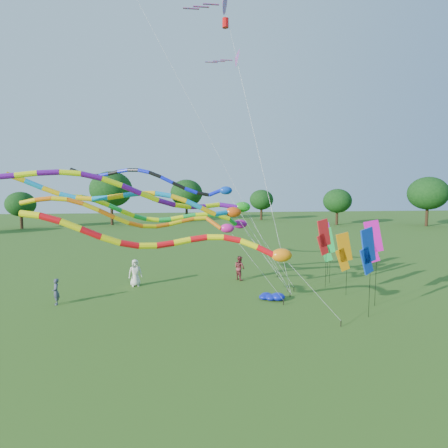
{
  "coord_description": "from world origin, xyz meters",
  "views": [
    {
      "loc": [
        -4.17,
        -17.59,
        6.89
      ],
      "look_at": [
        -1.78,
        2.74,
        4.8
      ],
      "focal_mm": 30.0,
      "sensor_mm": 36.0,
      "label": 1
    }
  ],
  "objects": [
    {
      "name": "banner_pole_blue_a",
      "position": [
        5.4,
        0.41,
        3.54
      ],
      "size": [
        1.11,
        0.49,
        4.8
      ],
      "rotation": [
        0.0,
        0.0,
        0.37
      ],
      "color": "black",
      "rests_on": "ground"
    },
    {
      "name": "tube_kite_red",
      "position": [
        -3.52,
        -0.7,
        4.3
      ],
      "size": [
        14.1,
        1.52,
        6.43
      ],
      "rotation": [
        0.0,
        0.0,
        0.02
      ],
      "color": "black",
      "rests_on": "ground"
    },
    {
      "name": "tube_kite_cyan",
      "position": [
        -5.5,
        3.48,
        6.03
      ],
      "size": [
        15.36,
        1.58,
        8.1
      ],
      "rotation": [
        0.0,
        0.0,
        0.12
      ],
      "color": "black",
      "rests_on": "ground"
    },
    {
      "name": "blue_nylon_heap",
      "position": [
        1.27,
        4.09,
        0.22
      ],
      "size": [
        1.49,
        1.53,
        0.5
      ],
      "color": "#0C19A6",
      "rests_on": "ground"
    },
    {
      "name": "person_b",
      "position": [
        -11.4,
        4.61,
        0.77
      ],
      "size": [
        0.55,
        0.66,
        1.54
      ],
      "primitive_type": "imported",
      "rotation": [
        0.0,
        0.0,
        -1.18
      ],
      "color": "#3D4056",
      "rests_on": "ground"
    },
    {
      "name": "banner_pole_green",
      "position": [
        6.14,
        7.57,
        2.75
      ],
      "size": [
        1.14,
        0.38,
        4.0
      ],
      "rotation": [
        0.0,
        0.0,
        -0.27
      ],
      "color": "black",
      "rests_on": "ground"
    },
    {
      "name": "banner_pole_violet",
      "position": [
        6.96,
        9.96,
        2.85
      ],
      "size": [
        1.15,
        0.32,
        4.11
      ],
      "rotation": [
        0.0,
        0.0,
        -0.21
      ],
      "color": "black",
      "rests_on": "ground"
    },
    {
      "name": "tube_kite_green",
      "position": [
        -3.78,
        7.23,
        4.86
      ],
      "size": [
        13.55,
        4.72,
        6.97
      ],
      "rotation": [
        0.0,
        0.0,
        0.33
      ],
      "color": "black",
      "rests_on": "ground"
    },
    {
      "name": "tube_kite_orange",
      "position": [
        -5.32,
        1.87,
        5.18
      ],
      "size": [
        13.06,
        2.42,
        6.94
      ],
      "rotation": [
        0.0,
        0.0,
        0.15
      ],
      "color": "black",
      "rests_on": "ground"
    },
    {
      "name": "banner_pole_red",
      "position": [
        5.34,
        6.23,
        3.47
      ],
      "size": [
        1.13,
        0.42,
        4.73
      ],
      "rotation": [
        0.0,
        0.0,
        0.3
      ],
      "color": "black",
      "rests_on": "ground"
    },
    {
      "name": "person_a",
      "position": [
        -7.3,
        8.24,
        0.93
      ],
      "size": [
        1.02,
        0.78,
        1.86
      ],
      "primitive_type": "imported",
      "rotation": [
        0.0,
        0.0,
        0.22
      ],
      "color": "silver",
      "rests_on": "ground"
    },
    {
      "name": "person_c",
      "position": [
        0.12,
        9.11,
        0.89
      ],
      "size": [
        1.01,
        1.08,
        1.78
      ],
      "primitive_type": "imported",
      "rotation": [
        0.0,
        0.0,
        2.08
      ],
      "color": "maroon",
      "rests_on": "ground"
    },
    {
      "name": "banner_pole_magenta_b",
      "position": [
        6.69,
        2.32,
        3.73
      ],
      "size": [
        1.13,
        0.42,
        5.0
      ],
      "rotation": [
        0.0,
        0.0,
        -0.3
      ],
      "color": "black",
      "rests_on": "ground"
    },
    {
      "name": "tube_kite_blue",
      "position": [
        -5.25,
        7.77,
        7.16
      ],
      "size": [
        14.39,
        4.52,
        8.67
      ],
      "rotation": [
        0.0,
        0.0,
        -0.26
      ],
      "color": "black",
      "rests_on": "ground"
    },
    {
      "name": "tree_ring",
      "position": [
        2.83,
        -2.38,
        5.4
      ],
      "size": [
        122.17,
        115.11,
        9.63
      ],
      "color": "#382314",
      "rests_on": "ground"
    },
    {
      "name": "delta_kite_high_c",
      "position": [
        -0.04,
        10.11,
        16.05
      ],
      "size": [
        4.8,
        6.79,
        17.17
      ],
      "rotation": [
        0.0,
        0.0,
        0.0
      ],
      "color": "black",
      "rests_on": "ground"
    },
    {
      "name": "ground",
      "position": [
        0.0,
        0.0,
        0.0
      ],
      "size": [
        160.0,
        160.0,
        0.0
      ],
      "primitive_type": "plane",
      "color": "#245516",
      "rests_on": "ground"
    },
    {
      "name": "tube_kite_purple",
      "position": [
        -5.47,
        3.02,
        6.4
      ],
      "size": [
        16.69,
        4.76,
        8.33
      ],
      "rotation": [
        0.0,
        0.0,
        0.28
      ],
      "color": "black",
      "rests_on": "ground"
    },
    {
      "name": "delta_kite_high_a",
      "position": [
        -1.64,
        4.12,
        16.96
      ],
      "size": [
        6.41,
        1.47,
        17.72
      ],
      "rotation": [
        0.0,
        0.0,
        -0.25
      ],
      "color": "black",
      "rests_on": "ground"
    },
    {
      "name": "banner_pole_orange",
      "position": [
        5.98,
        4.49,
        2.78
      ],
      "size": [
        1.16,
        0.14,
        4.03
      ],
      "rotation": [
        0.0,
        0.0,
        0.05
      ],
      "color": "black",
      "rests_on": "ground"
    }
  ]
}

